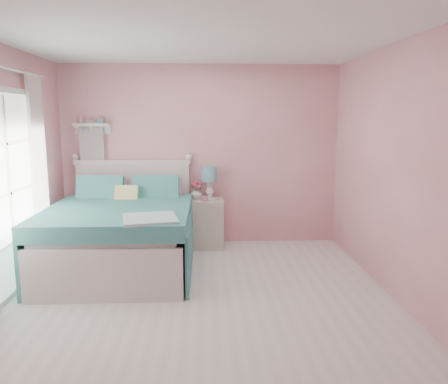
{
  "coord_description": "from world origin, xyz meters",
  "views": [
    {
      "loc": [
        0.04,
        -4.12,
        1.86
      ],
      "look_at": [
        0.29,
        1.2,
        0.94
      ],
      "focal_mm": 35.0,
      "sensor_mm": 36.0,
      "label": 1
    }
  ],
  "objects": [
    {
      "name": "curtain_far",
      "position": [
        -1.92,
        1.14,
        1.18
      ],
      "size": [
        0.04,
        0.4,
        2.32
      ],
      "primitive_type": "cube",
      "color": "white",
      "rests_on": "floor"
    },
    {
      "name": "room_shell",
      "position": [
        0.0,
        0.0,
        1.58
      ],
      "size": [
        4.5,
        4.5,
        4.5
      ],
      "color": "#CC8183",
      "rests_on": "floor"
    },
    {
      "name": "vase",
      "position": [
        -0.07,
        2.03,
        0.78
      ],
      "size": [
        0.2,
        0.2,
        0.17
      ],
      "primitive_type": "imported",
      "rotation": [
        0.0,
        0.0,
        -0.26
      ],
      "color": "silver",
      "rests_on": "nightstand"
    },
    {
      "name": "roses",
      "position": [
        -0.07,
        2.03,
        0.91
      ],
      "size": [
        0.14,
        0.11,
        0.12
      ],
      "color": "#D84960",
      "rests_on": "vase"
    },
    {
      "name": "wall_shelf",
      "position": [
        -1.54,
        2.19,
        1.73
      ],
      "size": [
        0.5,
        0.15,
        0.25
      ],
      "color": "silver",
      "rests_on": "room_shell"
    },
    {
      "name": "table_lamp",
      "position": [
        0.12,
        2.05,
        1.02
      ],
      "size": [
        0.23,
        0.23,
        0.46
      ],
      "color": "white",
      "rests_on": "nightstand"
    },
    {
      "name": "nightstand",
      "position": [
        0.07,
        1.99,
        0.35
      ],
      "size": [
        0.48,
        0.48,
        0.7
      ],
      "color": "beige",
      "rests_on": "floor"
    },
    {
      "name": "teacup",
      "position": [
        0.05,
        1.87,
        0.74
      ],
      "size": [
        0.1,
        0.1,
        0.08
      ],
      "primitive_type": "imported",
      "rotation": [
        0.0,
        0.0,
        -0.09
      ],
      "color": "#C7859D",
      "rests_on": "nightstand"
    },
    {
      "name": "bed",
      "position": [
        -0.98,
        1.17,
        0.42
      ],
      "size": [
        1.71,
        2.16,
        1.25
      ],
      "rotation": [
        0.0,
        0.0,
        -0.01
      ],
      "color": "silver",
      "rests_on": "floor"
    },
    {
      "name": "hanging_dress",
      "position": [
        -1.55,
        2.18,
        1.4
      ],
      "size": [
        0.34,
        0.03,
        0.72
      ],
      "primitive_type": "cube",
      "color": "white",
      "rests_on": "room_shell"
    },
    {
      "name": "floor",
      "position": [
        0.0,
        0.0,
        0.0
      ],
      "size": [
        4.5,
        4.5,
        0.0
      ],
      "primitive_type": "plane",
      "color": "silver",
      "rests_on": "ground"
    },
    {
      "name": "french_door",
      "position": [
        -1.97,
        0.4,
        1.07
      ],
      "size": [
        0.04,
        1.32,
        2.16
      ],
      "color": "silver",
      "rests_on": "floor"
    }
  ]
}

